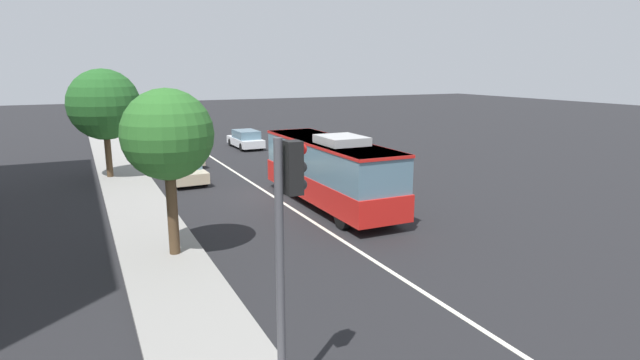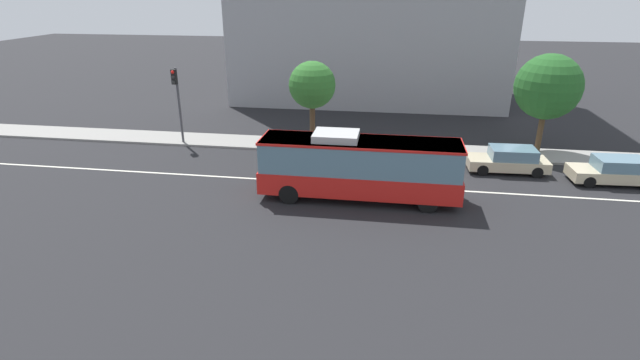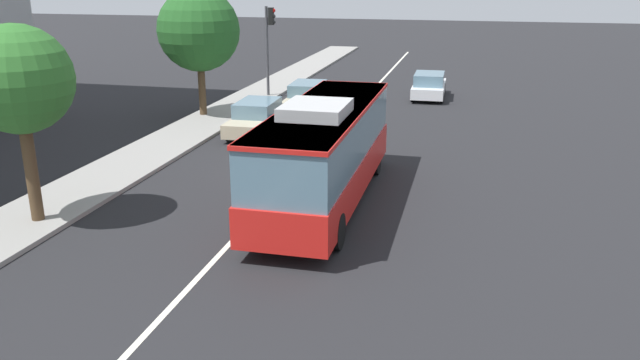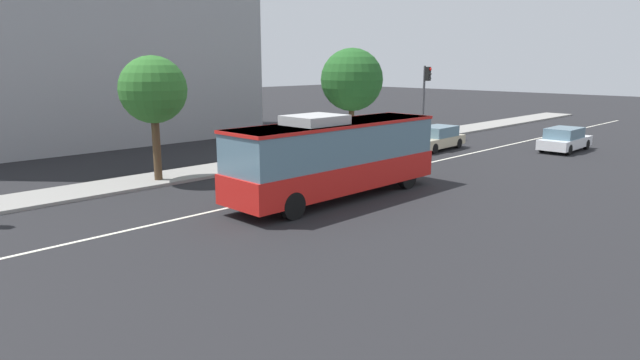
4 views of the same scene
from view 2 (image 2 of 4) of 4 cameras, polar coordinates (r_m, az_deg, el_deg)
The scene contains 9 objects.
ground_plane at distance 26.24m, azimuth 11.65°, elevation -1.00°, with size 160.00×160.00×0.00m, color black.
sidewalk_kerb at distance 32.22m, azimuth 11.26°, elevation 3.54°, with size 80.00×2.76×0.14m, color gray.
lane_centre_line at distance 26.24m, azimuth 11.65°, elevation -0.99°, with size 76.00×0.16×0.01m, color silver.
transit_bus at distance 23.93m, azimuth 4.69°, elevation 1.77°, with size 10.01×2.54×3.46m.
sedan_beige at distance 30.74m, azimuth 31.76°, elevation 0.93°, with size 4.58×2.00×1.46m.
sedan_beige_ahead at distance 29.91m, azimuth 21.61°, elevation 2.24°, with size 4.56×1.95×1.46m.
traffic_light_near_corner at distance 33.42m, azimuth -16.71°, elevation 9.92°, with size 0.32×0.62×5.20m.
street_tree_kerbside_left at distance 31.17m, azimuth -0.94°, elevation 11.22°, with size 3.02×3.02×5.76m.
street_tree_kerbside_centre at distance 33.22m, azimuth 25.57°, elevation 9.98°, with size 4.03×4.03×6.36m.
Camera 2 is at (-1.62, -24.17, 10.09)m, focal length 26.82 mm.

